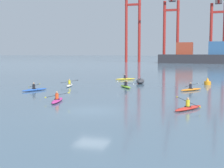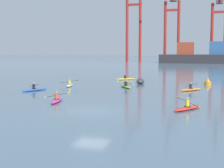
% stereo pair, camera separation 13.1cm
% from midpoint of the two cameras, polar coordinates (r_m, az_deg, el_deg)
% --- Properties ---
extents(ground_plane, '(800.00, 800.00, 0.00)m').
position_cam_midpoint_polar(ground_plane, '(24.57, -3.68, -4.65)').
color(ground_plane, slate).
extents(container_barge, '(44.25, 8.33, 8.43)m').
position_cam_midpoint_polar(container_barge, '(133.04, 17.55, 4.62)').
color(container_barge, '#28282D').
rests_on(container_barge, ground).
extents(gantry_crane_west, '(7.15, 19.86, 37.54)m').
position_cam_midpoint_polar(gantry_crane_west, '(146.94, 3.57, 11.49)').
color(gantry_crane_west, maroon).
rests_on(gantry_crane_west, ground).
extents(gantry_crane_west_mid, '(6.84, 18.94, 36.36)m').
position_cam_midpoint_polar(gantry_crane_west_mid, '(142.39, 10.21, 10.88)').
color(gantry_crane_west_mid, maroon).
rests_on(gantry_crane_west_mid, ground).
extents(gantry_crane_east_mid, '(6.42, 17.30, 35.06)m').
position_cam_midpoint_polar(gantry_crane_east_mid, '(142.77, 17.96, 10.31)').
color(gantry_crane_east_mid, maroon).
rests_on(gantry_crane_east_mid, ground).
extents(capsized_dinghy, '(1.42, 2.72, 0.76)m').
position_cam_midpoint_polar(capsized_dinghy, '(45.51, 4.88, 0.50)').
color(capsized_dinghy, '#38383D').
rests_on(capsized_dinghy, ground).
extents(channel_buoy, '(0.90, 0.90, 1.00)m').
position_cam_midpoint_polar(channel_buoy, '(45.72, 16.23, 0.33)').
color(channel_buoy, orange).
rests_on(channel_buoy, ground).
extents(kayak_blue, '(2.08, 3.37, 0.95)m').
position_cam_midpoint_polar(kayak_blue, '(37.95, -13.45, -0.92)').
color(kayak_blue, '#2856B2').
rests_on(kayak_blue, ground).
extents(kayak_white, '(2.18, 3.43, 0.95)m').
position_cam_midpoint_polar(kayak_white, '(42.33, -7.50, -0.15)').
color(kayak_white, silver).
rests_on(kayak_white, ground).
extents(kayak_orange, '(2.51, 3.09, 0.99)m').
position_cam_midpoint_polar(kayak_orange, '(38.16, 13.52, -0.88)').
color(kayak_orange, orange).
rests_on(kayak_orange, ground).
extents(kayak_red, '(2.16, 3.27, 0.97)m').
position_cam_midpoint_polar(kayak_red, '(25.48, 13.01, -4.02)').
color(kayak_red, red).
rests_on(kayak_red, ground).
extents(kayak_lime, '(2.41, 3.15, 0.95)m').
position_cam_midpoint_polar(kayak_lime, '(40.29, 2.29, -0.40)').
color(kayak_lime, '#7ABC2D').
rests_on(kayak_lime, ground).
extents(kayak_magenta, '(2.20, 3.44, 0.95)m').
position_cam_midpoint_polar(kayak_magenta, '(29.13, -9.66, -2.77)').
color(kayak_magenta, '#C13384').
rests_on(kayak_magenta, ground).
extents(kayak_yellow, '(3.02, 2.60, 0.95)m').
position_cam_midpoint_polar(kayak_yellow, '(51.70, 2.26, 0.92)').
color(kayak_yellow, yellow).
rests_on(kayak_yellow, ground).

